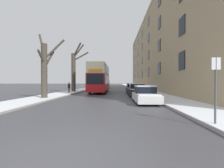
# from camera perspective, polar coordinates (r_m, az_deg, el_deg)

# --- Properties ---
(ground_plane) EXTENTS (320.00, 320.00, 0.00)m
(ground_plane) POSITION_cam_1_polar(r_m,az_deg,el_deg) (3.90, -20.42, -24.85)
(ground_plane) COLOR #424247
(sidewalk_left) EXTENTS (3.10, 130.00, 0.16)m
(sidewalk_left) POSITION_cam_1_polar(r_m,az_deg,el_deg) (56.77, -5.61, -0.88)
(sidewalk_left) COLOR gray
(sidewalk_left) RESTS_ON ground
(sidewalk_right) EXTENTS (3.10, 130.00, 0.16)m
(sidewalk_right) POSITION_cam_1_polar(r_m,az_deg,el_deg) (56.48, 6.94, -0.89)
(sidewalk_right) COLOR gray
(sidewalk_right) RESTS_ON ground
(terrace_facade_right) EXTENTS (9.10, 54.12, 17.18)m
(terrace_facade_right) POSITION_cam_1_polar(r_m,az_deg,el_deg) (37.17, 19.41, 11.41)
(terrace_facade_right) COLOR tan
(terrace_facade_right) RESTS_ON ground
(bare_tree_left_0) EXTENTS (2.85, 2.21, 6.57)m
(bare_tree_left_0) POSITION_cam_1_polar(r_m,az_deg,el_deg) (16.05, -24.26, 5.50)
(bare_tree_left_0) COLOR #423A30
(bare_tree_left_0) RESTS_ON ground
(bare_tree_left_1) EXTENTS (2.82, 1.85, 7.88)m
(bare_tree_left_1) POSITION_cam_1_polar(r_m,az_deg,el_deg) (25.40, -14.19, 5.14)
(bare_tree_left_1) COLOR #423A30
(bare_tree_left_1) RESTS_ON ground
(double_decker_bus) EXTENTS (2.50, 10.10, 4.33)m
(double_decker_bus) POSITION_cam_1_polar(r_m,az_deg,el_deg) (24.19, -4.70, 2.55)
(double_decker_bus) COLOR red
(double_decker_bus) RESTS_ON ground
(parked_car_0) EXTENTS (1.72, 4.28, 1.40)m
(parked_car_0) POSITION_cam_1_polar(r_m,az_deg,el_deg) (12.48, 12.44, -4.05)
(parked_car_0) COLOR silver
(parked_car_0) RESTS_ON ground
(parked_car_1) EXTENTS (1.77, 4.19, 1.50)m
(parked_car_1) POSITION_cam_1_polar(r_m,az_deg,el_deg) (17.71, 9.33, -2.47)
(parked_car_1) COLOR black
(parked_car_1) RESTS_ON ground
(parked_car_2) EXTENTS (1.71, 4.18, 1.50)m
(parked_car_2) POSITION_cam_1_polar(r_m,az_deg,el_deg) (23.26, 7.58, -1.72)
(parked_car_2) COLOR navy
(parked_car_2) RESTS_ON ground
(oncoming_van) EXTENTS (1.90, 5.47, 2.14)m
(oncoming_van) POSITION_cam_1_polar(r_m,az_deg,el_deg) (40.20, -2.52, 0.01)
(oncoming_van) COLOR #333842
(oncoming_van) RESTS_ON ground
(pedestrian_left_sidewalk) EXTENTS (0.36, 0.36, 1.64)m
(pedestrian_left_sidewalk) POSITION_cam_1_polar(r_m,az_deg,el_deg) (23.43, -16.07, -1.19)
(pedestrian_left_sidewalk) COLOR #4C4742
(pedestrian_left_sidewalk) RESTS_ON ground
(street_sign_post) EXTENTS (0.32, 0.07, 2.61)m
(street_sign_post) POSITION_cam_1_polar(r_m,az_deg,el_deg) (6.64, 34.74, -1.01)
(street_sign_post) COLOR #4C4F54
(street_sign_post) RESTS_ON ground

